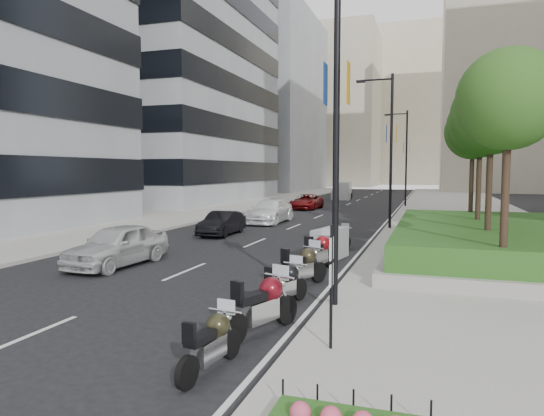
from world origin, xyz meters
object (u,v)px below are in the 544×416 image
at_px(motorcycle_5, 330,244).
at_px(motorcycle_1, 263,305).
at_px(motorcycle_3, 303,267).
at_px(car_c, 270,211).
at_px(lamp_post_2, 405,153).
at_px(car_b, 222,223).
at_px(car_a, 118,245).
at_px(motorcycle_6, 340,239).
at_px(lamp_post_0, 330,106).
at_px(lamp_post_1, 388,143).
at_px(motorcycle_4, 320,253).
at_px(motorcycle_2, 285,285).
at_px(delivery_van, 342,191).
at_px(motorcycle_0, 212,342).
at_px(parking_sign, 331,280).
at_px(car_d, 307,202).

bearing_deg(motorcycle_5, motorcycle_1, -166.09).
height_order(motorcycle_3, car_c, car_c).
height_order(lamp_post_2, car_b, lamp_post_2).
bearing_deg(car_a, car_c, 90.95).
height_order(lamp_post_2, motorcycle_6, lamp_post_2).
distance_m(lamp_post_0, lamp_post_2, 35.00).
bearing_deg(lamp_post_2, lamp_post_1, -90.00).
bearing_deg(car_c, motorcycle_4, -64.44).
relative_size(motorcycle_5, car_b, 0.55).
bearing_deg(car_a, car_b, 92.33).
height_order(motorcycle_5, motorcycle_6, motorcycle_5).
xyz_separation_m(motorcycle_1, motorcycle_2, (-0.16, 2.18, -0.07)).
bearing_deg(delivery_van, motorcycle_6, -85.08).
distance_m(lamp_post_2, motorcycle_3, 33.21).
distance_m(motorcycle_0, motorcycle_4, 8.76).
xyz_separation_m(car_c, delivery_van, (0.03, 27.46, 0.20)).
xyz_separation_m(motorcycle_0, car_c, (-6.62, 23.05, 0.24)).
relative_size(motorcycle_3, car_c, 0.41).
bearing_deg(parking_sign, motorcycle_2, 120.99).
bearing_deg(motorcycle_0, motorcycle_3, 7.08).
xyz_separation_m(motorcycle_2, motorcycle_6, (-0.18, 8.89, -0.03)).
distance_m(lamp_post_0, car_a, 9.99).
bearing_deg(parking_sign, motorcycle_0, -143.32).
distance_m(motorcycle_4, car_c, 15.73).
relative_size(lamp_post_2, motorcycle_1, 3.92).
xyz_separation_m(parking_sign, motorcycle_5, (-1.98, 9.79, -0.85)).
height_order(parking_sign, car_a, parking_sign).
xyz_separation_m(motorcycle_3, car_c, (-6.56, 16.59, 0.15)).
distance_m(car_b, delivery_van, 34.13).
bearing_deg(lamp_post_0, motorcycle_1, -113.31).
xyz_separation_m(parking_sign, car_c, (-8.44, 21.70, -0.69)).
relative_size(motorcycle_3, motorcycle_6, 1.10).
bearing_deg(lamp_post_0, motorcycle_5, 101.07).
bearing_deg(parking_sign, car_a, 146.22).
height_order(lamp_post_2, motorcycle_0, lamp_post_2).
height_order(motorcycle_3, delivery_van, delivery_van).
distance_m(lamp_post_1, delivery_van, 30.45).
bearing_deg(motorcycle_0, motorcycle_6, 7.15).
relative_size(motorcycle_5, car_c, 0.40).
distance_m(parking_sign, car_d, 34.68).
bearing_deg(car_c, lamp_post_0, -66.52).
relative_size(lamp_post_2, car_a, 2.00).
height_order(lamp_post_0, motorcycle_3, lamp_post_0).
height_order(lamp_post_1, car_c, lamp_post_1).
height_order(motorcycle_1, motorcycle_2, motorcycle_1).
height_order(lamp_post_2, car_c, lamp_post_2).
bearing_deg(car_d, motorcycle_6, -71.38).
distance_m(lamp_post_2, parking_sign, 38.18).
height_order(lamp_post_1, motorcycle_4, lamp_post_1).
bearing_deg(car_c, motorcycle_2, -69.55).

